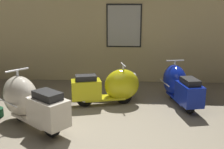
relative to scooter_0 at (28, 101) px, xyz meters
The scene contains 5 objects.
ground_plane 1.84m from the scooter_0, 18.44° to the right, with size 60.00×60.00×0.00m, color gray.
showroom_back_wall 4.03m from the scooter_0, 61.01° to the left, with size 18.00×0.63×3.48m.
scooter_0 is the anchor object (origin of this frame).
scooter_1 1.92m from the scooter_0, 39.24° to the left, with size 1.63×0.83×0.96m.
scooter_2 3.38m from the scooter_0, 25.14° to the left, with size 0.78×1.68×0.99m.
Camera 1 is at (0.21, -3.95, 2.18)m, focal length 41.65 mm.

